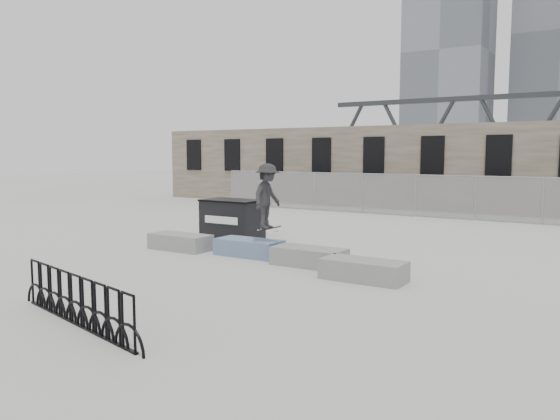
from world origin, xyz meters
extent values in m
plane|color=beige|center=(0.00, 0.00, 0.00)|extent=(120.00, 120.00, 0.00)
cube|color=#695E4D|center=(0.00, 16.25, 2.25)|extent=(36.00, 2.50, 4.50)
cube|color=black|center=(-16.00, 14.98, 2.90)|extent=(1.20, 0.12, 2.00)
cube|color=black|center=(-12.80, 14.98, 2.90)|extent=(1.20, 0.12, 2.00)
cube|color=black|center=(-9.60, 14.98, 2.90)|extent=(1.20, 0.12, 2.00)
cube|color=black|center=(-6.40, 14.98, 2.90)|extent=(1.20, 0.12, 2.00)
cube|color=black|center=(-3.20, 14.98, 2.90)|extent=(1.20, 0.12, 2.00)
cube|color=black|center=(0.00, 14.98, 2.90)|extent=(1.20, 0.12, 2.00)
cube|color=black|center=(3.20, 14.98, 2.90)|extent=(1.20, 0.12, 2.00)
cylinder|color=gray|center=(-11.00, 12.50, 1.00)|extent=(0.06, 0.06, 2.00)
cylinder|color=gray|center=(-8.25, 12.50, 1.00)|extent=(0.06, 0.06, 2.00)
cylinder|color=gray|center=(-5.50, 12.50, 1.00)|extent=(0.06, 0.06, 2.00)
cylinder|color=gray|center=(-2.75, 12.50, 1.00)|extent=(0.06, 0.06, 2.00)
cylinder|color=gray|center=(0.00, 12.50, 1.00)|extent=(0.06, 0.06, 2.00)
cylinder|color=gray|center=(2.75, 12.50, 1.00)|extent=(0.06, 0.06, 2.00)
cylinder|color=gray|center=(5.50, 12.50, 1.00)|extent=(0.06, 0.06, 2.00)
cube|color=#99999E|center=(0.00, 12.50, 1.00)|extent=(22.00, 0.02, 2.00)
cylinder|color=gray|center=(0.00, 12.50, 2.00)|extent=(22.00, 0.04, 0.04)
cube|color=gray|center=(-3.35, -0.20, 0.25)|extent=(2.00, 0.90, 0.49)
cube|color=#2D471E|center=(-3.35, -0.20, 0.43)|extent=(1.76, 0.66, 0.10)
cube|color=#2F548D|center=(-0.92, 0.10, 0.25)|extent=(2.00, 0.90, 0.49)
cube|color=#2D471E|center=(-0.92, 0.10, 0.43)|extent=(1.76, 0.66, 0.10)
cube|color=gray|center=(1.28, -0.20, 0.25)|extent=(2.00, 0.90, 0.49)
cube|color=#2D471E|center=(1.28, -0.20, 0.43)|extent=(1.76, 0.66, 0.10)
cube|color=gray|center=(3.20, -0.98, 0.25)|extent=(2.00, 0.90, 0.49)
cube|color=#2D471E|center=(3.20, -0.98, 0.43)|extent=(1.76, 0.66, 0.10)
cube|color=black|center=(-3.37, 2.52, 0.67)|extent=(2.07, 1.25, 1.33)
cube|color=black|center=(-3.37, 2.52, 1.35)|extent=(2.12, 1.31, 0.06)
cube|color=white|center=(-3.38, 1.89, 0.72)|extent=(1.44, 0.04, 0.26)
cube|color=black|center=(0.30, -6.85, 0.02)|extent=(3.96, 0.95, 0.04)
torus|color=black|center=(-1.46, -6.45, 0.45)|extent=(0.88, 0.24, 0.89)
torus|color=black|center=(-1.02, -6.55, 0.45)|extent=(0.88, 0.24, 0.89)
torus|color=black|center=(-0.58, -6.65, 0.45)|extent=(0.88, 0.24, 0.89)
torus|color=black|center=(-0.14, -6.75, 0.45)|extent=(0.88, 0.24, 0.89)
torus|color=black|center=(0.30, -6.85, 0.45)|extent=(0.88, 0.24, 0.89)
torus|color=black|center=(0.74, -6.95, 0.45)|extent=(0.88, 0.24, 0.89)
torus|color=black|center=(1.17, -7.04, 0.45)|extent=(0.88, 0.24, 0.89)
torus|color=black|center=(1.61, -7.14, 0.45)|extent=(0.88, 0.24, 0.89)
torus|color=black|center=(2.05, -7.24, 0.45)|extent=(0.88, 0.24, 0.89)
cube|color=slate|center=(-20.00, 90.00, 21.00)|extent=(14.00, 12.00, 42.00)
cube|color=gray|center=(-20.00, 55.00, 2.00)|extent=(2.00, 3.00, 4.00)
imported|color=#262628|center=(-0.28, 0.12, 1.80)|extent=(0.75, 1.23, 1.86)
cube|color=black|center=(-0.28, 0.12, 0.85)|extent=(0.80, 0.31, 0.23)
cylinder|color=beige|center=(-0.56, 0.05, 0.80)|extent=(0.06, 0.03, 0.06)
cylinder|color=beige|center=(-0.56, 0.19, 0.80)|extent=(0.06, 0.03, 0.06)
cylinder|color=beige|center=(0.00, 0.05, 0.80)|extent=(0.06, 0.03, 0.06)
cylinder|color=beige|center=(0.00, 0.19, 0.80)|extent=(0.06, 0.03, 0.06)
camera|label=1|loc=(8.33, -12.86, 3.03)|focal=35.00mm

